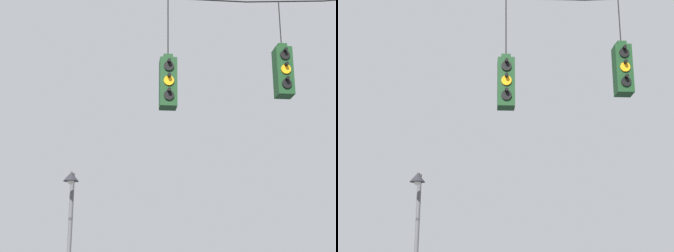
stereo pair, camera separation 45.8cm
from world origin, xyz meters
TOP-DOWN VIEW (x-y plane):
  - traffic_light_near_left_pole at (-0.82, 0.39)m, footprint 0.34×0.58m
  - traffic_light_over_intersection at (1.56, 0.39)m, footprint 0.34×0.58m
  - street_lamp at (-3.07, 5.32)m, footprint 0.43×0.75m

SIDE VIEW (x-z plane):
  - street_lamp at x=-3.07m, z-range 0.99..5.69m
  - traffic_light_near_left_pole at x=-0.82m, z-range 4.40..6.82m
  - traffic_light_over_intersection at x=1.56m, z-range 4.87..7.01m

